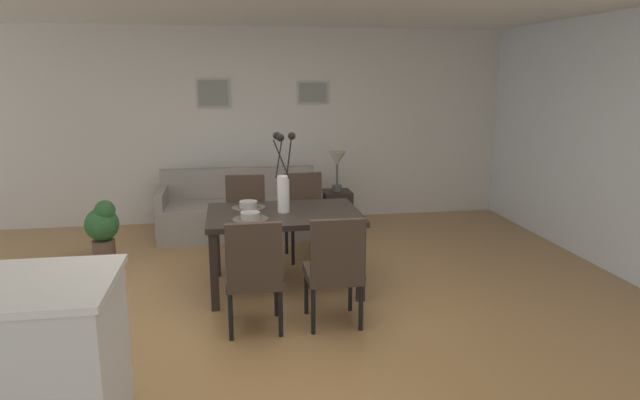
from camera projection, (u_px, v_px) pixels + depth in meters
name	position (u px, v px, depth m)	size (l,w,h in m)	color
ground_plane	(261.00, 316.00, 4.65)	(9.00, 9.00, 0.00)	#A87A47
back_wall_panel	(245.00, 126.00, 7.49)	(9.00, 0.10, 2.60)	silver
side_window_wall	(635.00, 147.00, 5.33)	(0.10, 6.30, 2.60)	white
dining_table	(284.00, 221.00, 5.14)	(1.40, 0.97, 0.74)	black
dining_chair_near_left	(254.00, 270.00, 4.25)	(0.44, 0.44, 0.92)	#3D2D23
dining_chair_near_right	(245.00, 214.00, 5.95)	(0.47, 0.47, 0.92)	#3D2D23
dining_chair_far_left	(335.00, 266.00, 4.36)	(0.44, 0.44, 0.92)	#3D2D23
dining_chair_far_right	(305.00, 211.00, 6.09)	(0.47, 0.47, 0.92)	#3D2D23
centerpiece_vase	(283.00, 182.00, 5.06)	(0.21, 0.23, 0.73)	white
placemat_near_left	(250.00, 219.00, 4.86)	(0.32, 0.32, 0.01)	#4C4742
bowl_near_left	(250.00, 215.00, 4.85)	(0.17, 0.17, 0.07)	#B2ADA3
placemat_near_right	(249.00, 208.00, 5.28)	(0.32, 0.32, 0.01)	#4C4742
bowl_near_right	(248.00, 204.00, 5.27)	(0.17, 0.17, 0.07)	#B2ADA3
sofa	(240.00, 212.00, 7.00)	(1.97, 0.84, 0.80)	gray
side_table	(337.00, 211.00, 7.16)	(0.36, 0.36, 0.52)	black
table_lamp	(337.00, 162.00, 7.02)	(0.22, 0.22, 0.51)	#4C4C51
framed_picture_left	(213.00, 93.00, 7.26)	(0.43, 0.03, 0.38)	#B2ADA3
framed_picture_center	(313.00, 93.00, 7.47)	(0.42, 0.03, 0.31)	#B2ADA3
potted_plant	(103.00, 227.00, 5.99)	(0.36, 0.36, 0.67)	brown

